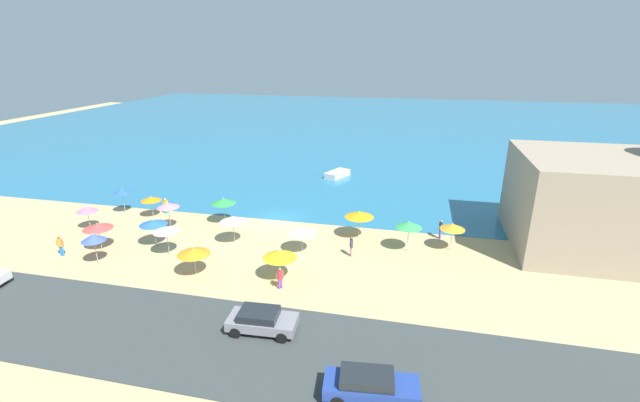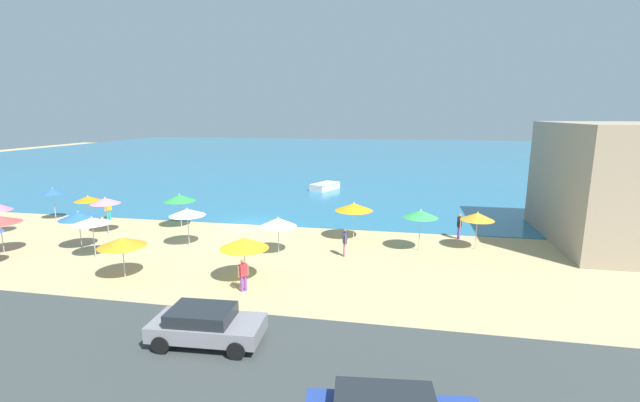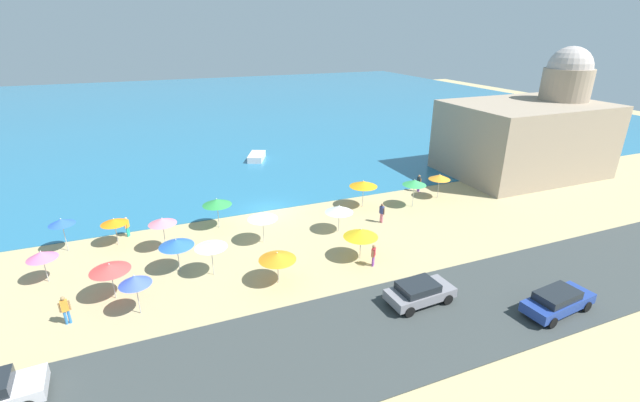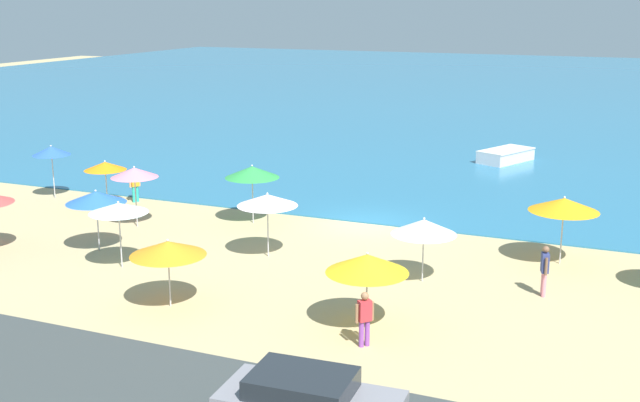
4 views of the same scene
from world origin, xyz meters
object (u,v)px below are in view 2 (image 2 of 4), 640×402
Objects in this scene: beach_umbrella_9 at (105,201)px; beach_umbrella_13 at (78,216)px; beach_umbrella_15 at (92,221)px; bather_2 at (108,209)px; beach_umbrella_14 at (122,242)px; bather_0 at (243,273)px; beach_umbrella_4 at (421,214)px; beach_umbrella_12 at (244,243)px; parked_car_2 at (206,325)px; beach_umbrella_11 at (180,198)px; skiff_nearshore at (325,186)px; beach_umbrella_0 at (53,191)px; beach_umbrella_8 at (354,207)px; bather_3 at (345,241)px; bather_4 at (459,225)px; beach_umbrella_3 at (88,199)px; beach_umbrella_5 at (278,222)px; beach_umbrella_7 at (477,216)px; beach_umbrella_1 at (187,212)px.

beach_umbrella_13 is at bearing -79.12° from beach_umbrella_9.
beach_umbrella_15 is 9.79m from bather_2.
beach_umbrella_13 is 0.97× the size of beach_umbrella_15.
beach_umbrella_13 is 6.84m from beach_umbrella_14.
bather_0 is (12.90, -7.59, -1.44)m from beach_umbrella_9.
beach_umbrella_14 is at bearing -153.73° from beach_umbrella_4.
parked_car_2 is (0.79, -6.01, -1.19)m from beach_umbrella_12.
beach_umbrella_11 reaches higher than skiff_nearshore.
beach_umbrella_15 is at bearing 145.87° from beach_umbrella_14.
beach_umbrella_8 is at bearing -1.82° from beach_umbrella_0.
beach_umbrella_4 is at bearing 14.72° from beach_umbrella_15.
beach_umbrella_12 is 6.48m from bather_3.
beach_umbrella_8 is 12.79m from beach_umbrella_11.
beach_umbrella_14 reaches higher than bather_4.
beach_umbrella_0 is 16.24m from beach_umbrella_14.
beach_umbrella_12 reaches higher than skiff_nearshore.
bather_4 is at bearing 2.10° from beach_umbrella_3.
beach_umbrella_13 is 1.39× the size of bather_4.
beach_umbrella_11 is (10.87, -0.22, -0.08)m from beach_umbrella_0.
beach_umbrella_4 reaches higher than bather_4.
beach_umbrella_12 reaches higher than beach_umbrella_3.
beach_umbrella_13 is at bearing -115.73° from skiff_nearshore.
beach_umbrella_14 is at bearing -50.13° from bather_2.
beach_umbrella_3 is 27.23m from bather_4.
parked_car_2 is (19.95, -15.02, -1.52)m from beach_umbrella_0.
beach_umbrella_14 is at bearing -44.53° from beach_umbrella_3.
beach_umbrella_0 reaches higher than bather_2.
beach_umbrella_4 is 8.57m from beach_umbrella_5.
beach_umbrella_12 is 10.01m from beach_umbrella_15.
beach_umbrella_15 is at bearing 170.21° from beach_umbrella_12.
beach_umbrella_4 is 1.08× the size of beach_umbrella_12.
beach_umbrella_9 is at bearing 171.75° from beach_umbrella_5.
beach_umbrella_5 is at bearing 84.85° from beach_umbrella_12.
beach_umbrella_4 is at bearing 26.27° from beach_umbrella_14.
beach_umbrella_9 is 23.23m from skiff_nearshore.
beach_umbrella_15 is at bearing -49.53° from beach_umbrella_3.
beach_umbrella_11 reaches higher than bather_0.
beach_umbrella_4 reaches higher than parked_car_2.
bather_2 is at bearing 129.87° from beach_umbrella_14.
beach_umbrella_9 is at bearing 174.24° from bather_3.
beach_umbrella_9 is 1.08× the size of beach_umbrella_12.
beach_umbrella_4 is 1.09× the size of beach_umbrella_7.
beach_umbrella_7 is 22.75m from skiff_nearshore.
beach_umbrella_0 is 7.14m from beach_umbrella_9.
beach_umbrella_7 is 1.51× the size of bather_0.
beach_umbrella_3 is 1.28× the size of bather_3.
beach_umbrella_0 is at bearing 143.04° from parked_car_2.
beach_umbrella_13 is 0.58× the size of parked_car_2.
beach_umbrella_1 is 7.45m from beach_umbrella_12.
parked_car_2 is (6.41, -10.89, -1.39)m from beach_umbrella_1.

